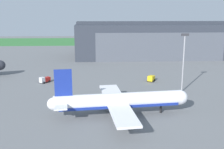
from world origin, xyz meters
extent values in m
plane|color=slate|center=(0.00, 0.00, 0.00)|extent=(440.00, 440.00, 0.00)
cube|color=#337237|center=(0.00, 171.12, 0.04)|extent=(440.00, 56.00, 0.08)
cube|color=#2D333D|center=(25.90, 94.36, 9.46)|extent=(89.40, 34.76, 18.91)
cube|color=#4C515B|center=(25.90, 76.83, 7.56)|extent=(67.95, 0.30, 15.13)
cube|color=#2D333D|center=(25.90, 94.36, 19.51)|extent=(89.40, 8.34, 1.20)
sphere|color=#282B33|center=(-46.78, 47.90, 4.63)|extent=(4.03, 4.03, 4.03)
cylinder|color=white|center=(-1.24, 2.96, 4.08)|extent=(33.60, 7.54, 3.95)
sphere|color=white|center=(15.34, 4.76, 4.08)|extent=(3.79, 3.79, 3.79)
sphere|color=white|center=(-17.82, 1.16, 4.08)|extent=(3.08, 3.08, 3.08)
cube|color=navy|center=(-1.24, 2.96, 2.99)|extent=(30.95, 7.29, 0.69)
cube|color=navy|center=(-15.17, 1.45, 9.41)|extent=(4.36, 0.87, 6.72)
cube|color=white|center=(-15.51, -1.58, 4.47)|extent=(3.58, 5.83, 0.28)
cube|color=white|center=(-16.15, 4.32, 4.47)|extent=(3.58, 5.83, 0.28)
cube|color=white|center=(-0.99, -5.50, 3.58)|extent=(6.90, 15.19, 0.56)
cube|color=white|center=(-2.81, 11.27, 3.58)|extent=(6.90, 15.19, 0.56)
cylinder|color=gray|center=(-0.32, -4.24, 2.20)|extent=(3.97, 2.57, 2.17)
cylinder|color=gray|center=(-1.89, 10.19, 2.20)|extent=(3.97, 2.57, 2.17)
cylinder|color=black|center=(10.04, 4.19, 1.05)|extent=(0.56, 0.56, 2.10)
cylinder|color=black|center=(-2.34, 0.75, 1.05)|extent=(0.56, 0.56, 2.10)
cylinder|color=black|center=(-2.79, 4.88, 1.05)|extent=(0.56, 0.56, 2.10)
cube|color=silver|center=(-27.56, 35.59, 1.37)|extent=(2.26, 2.26, 1.92)
cube|color=#AD1E19|center=(-26.21, 37.18, 1.19)|extent=(2.90, 3.01, 1.56)
cylinder|color=black|center=(-28.22, 36.20, 0.41)|extent=(0.73, 0.79, 0.82)
cylinder|color=black|center=(-26.85, 35.04, 0.41)|extent=(0.73, 0.79, 0.82)
cylinder|color=black|center=(-26.60, 38.11, 0.41)|extent=(0.73, 0.79, 0.82)
cylinder|color=black|center=(-25.23, 36.94, 0.41)|extent=(0.73, 0.79, 0.82)
cube|color=yellow|center=(13.00, 35.52, 1.38)|extent=(2.20, 1.79, 1.97)
cube|color=yellow|center=(13.82, 37.05, 1.23)|extent=(2.91, 3.12, 1.67)
cylinder|color=black|center=(12.15, 36.21, 0.39)|extent=(0.60, 0.82, 0.79)
cylinder|color=black|center=(14.04, 35.20, 0.39)|extent=(0.60, 0.82, 0.79)
cylinder|color=black|center=(13.13, 38.04, 0.39)|extent=(0.60, 0.82, 0.79)
cylinder|color=black|center=(15.02, 37.03, 0.39)|extent=(0.60, 0.82, 0.79)
cylinder|color=#99999E|center=(21.30, 22.77, 9.33)|extent=(0.44, 0.44, 18.66)
cube|color=#333338|center=(21.30, 22.77, 19.06)|extent=(2.40, 0.50, 0.80)
camera|label=1|loc=(-6.30, -63.66, 27.04)|focal=43.74mm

